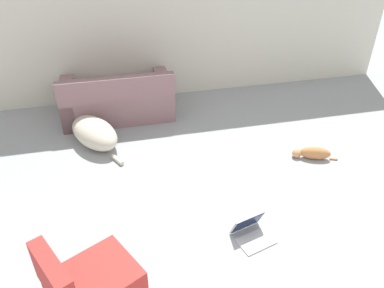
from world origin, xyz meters
name	(u,v)px	position (x,y,z in m)	size (l,w,h in m)	color
wall_back	(188,12)	(0.00, 4.21, 1.39)	(7.21, 0.06, 2.78)	silver
couch	(118,100)	(-1.27, 3.59, 0.27)	(1.68, 0.92, 0.79)	gray
dog	(92,131)	(-1.68, 2.88, 0.18)	(0.88, 1.31, 0.36)	beige
cat	(313,153)	(1.13, 1.79, 0.08)	(0.58, 0.30, 0.17)	#BC7A47
laptop_open	(251,230)	(-0.15, 0.68, 0.08)	(0.44, 0.42, 0.24)	#B7B7BC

